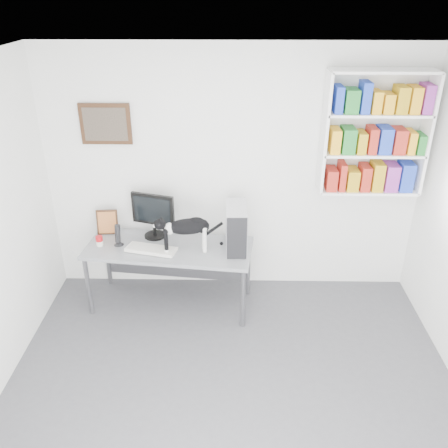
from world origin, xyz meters
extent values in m
cube|color=#505055|center=(0.00, 0.00, 0.01)|extent=(4.00, 4.00, 0.01)
cube|color=white|center=(0.00, 0.00, 2.70)|extent=(4.00, 4.00, 0.01)
cube|color=white|center=(0.00, 2.00, 1.35)|extent=(4.00, 0.01, 2.70)
cube|color=white|center=(1.40, 1.85, 1.85)|extent=(1.03, 0.28, 1.24)
cube|color=#3F2714|center=(-1.30, 1.97, 1.90)|extent=(0.52, 0.04, 0.42)
cube|color=gray|center=(-0.66, 1.54, 0.36)|extent=(1.79, 0.87, 0.72)
cube|color=black|center=(-0.84, 1.76, 0.97)|extent=(0.52, 0.36, 0.51)
cube|color=white|center=(-0.83, 1.45, 0.74)|extent=(0.55, 0.31, 0.04)
cube|color=silver|center=(0.04, 1.53, 0.95)|extent=(0.22, 0.47, 0.47)
cylinder|color=black|center=(-1.20, 1.57, 0.84)|extent=(0.13, 0.13, 0.24)
cube|color=#3F2714|center=(-1.37, 1.82, 0.86)|extent=(0.24, 0.11, 0.28)
cylinder|color=red|center=(-1.39, 1.55, 0.77)|extent=(0.07, 0.07, 0.11)
camera|label=1|loc=(0.00, -2.75, 3.19)|focal=38.00mm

